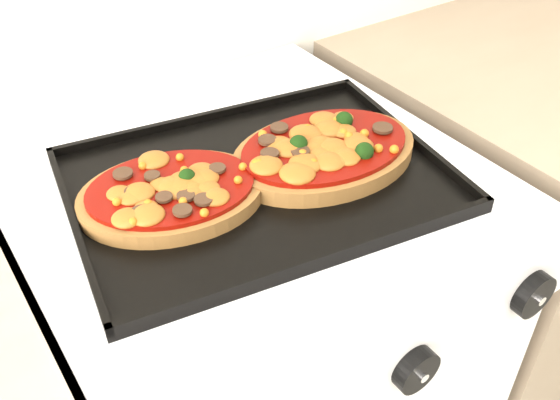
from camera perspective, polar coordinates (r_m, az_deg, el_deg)
stove at (r=1.15m, az=-2.71°, el=-16.33°), size 0.60×0.60×0.91m
control_panel at (r=0.68m, az=10.78°, el=-14.10°), size 0.60×0.02×0.09m
knob_center at (r=0.68m, az=12.31°, el=-14.93°), size 0.05×0.02×0.05m
knob_right at (r=0.79m, az=22.12°, el=-8.02°), size 0.06×0.02×0.06m
baking_tray at (r=0.79m, az=-2.04°, el=1.96°), size 0.51×0.41×0.02m
pizza_left at (r=0.76m, az=-9.90°, el=0.78°), size 0.26×0.22×0.03m
pizza_right at (r=0.82m, az=4.10°, el=4.59°), size 0.27×0.20×0.04m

